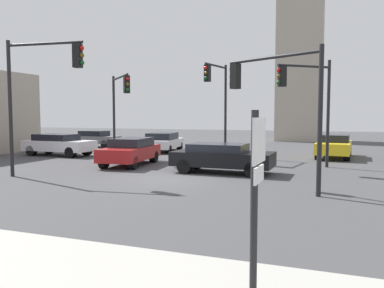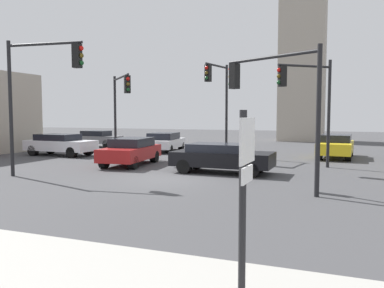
# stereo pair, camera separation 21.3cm
# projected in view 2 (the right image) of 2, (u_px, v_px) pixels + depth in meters

# --- Properties ---
(ground_plane) EXTENTS (106.65, 106.65, 0.00)m
(ground_plane) POSITION_uv_depth(u_px,v_px,m) (169.00, 178.00, 16.80)
(ground_plane) COLOR #424244
(direction_sign) EXTENTS (0.13, 0.73, 2.64)m
(direction_sign) POSITION_uv_depth(u_px,v_px,m) (244.00, 185.00, 5.20)
(direction_sign) COLOR black
(direction_sign) RESTS_ON ground_plane
(traffic_light_0) EXTENTS (2.48, 2.05, 5.53)m
(traffic_light_0) POSITION_uv_depth(u_px,v_px,m) (307.00, 93.00, 19.58)
(traffic_light_0) COLOR black
(traffic_light_0) RESTS_ON ground_plane
(traffic_light_1) EXTENTS (2.82, 3.02, 5.25)m
(traffic_light_1) POSITION_uv_depth(u_px,v_px,m) (121.00, 98.00, 23.91)
(traffic_light_1) COLOR black
(traffic_light_1) RESTS_ON ground_plane
(traffic_light_2) EXTENTS (3.69, 0.62, 5.95)m
(traffic_light_2) POSITION_uv_depth(u_px,v_px,m) (41.00, 79.00, 16.72)
(traffic_light_2) COLOR black
(traffic_light_2) RESTS_ON ground_plane
(traffic_light_3) EXTENTS (0.72, 2.81, 5.94)m
(traffic_light_3) POSITION_uv_depth(u_px,v_px,m) (218.00, 91.00, 24.22)
(traffic_light_3) COLOR black
(traffic_light_3) RESTS_ON ground_plane
(traffic_light_4) EXTENTS (3.67, 2.08, 5.03)m
(traffic_light_4) POSITION_uv_depth(u_px,v_px,m) (272.00, 90.00, 14.17)
(traffic_light_4) COLOR black
(traffic_light_4) RESTS_ON ground_plane
(car_1) EXTENTS (4.00, 1.79, 1.38)m
(car_1) POSITION_uv_depth(u_px,v_px,m) (98.00, 138.00, 33.24)
(car_1) COLOR slate
(car_1) RESTS_ON ground_plane
(car_2) EXTENTS (4.72, 2.15, 1.38)m
(car_2) POSITION_uv_depth(u_px,v_px,m) (222.00, 157.00, 18.33)
(car_2) COLOR black
(car_2) RESTS_ON ground_plane
(car_3) EXTENTS (4.84, 2.17, 1.44)m
(car_3) POSITION_uv_depth(u_px,v_px,m) (60.00, 144.00, 26.16)
(car_3) COLOR silver
(car_3) RESTS_ON ground_plane
(car_4) EXTENTS (2.26, 4.90, 1.48)m
(car_4) POSITION_uv_depth(u_px,v_px,m) (336.00, 145.00, 24.74)
(car_4) COLOR yellow
(car_4) RESTS_ON ground_plane
(car_5) EXTENTS (2.56, 4.78, 1.41)m
(car_5) POSITION_uv_depth(u_px,v_px,m) (165.00, 142.00, 29.05)
(car_5) COLOR silver
(car_5) RESTS_ON ground_plane
(car_8) EXTENTS (2.37, 4.64, 1.47)m
(car_8) POSITION_uv_depth(u_px,v_px,m) (131.00, 151.00, 21.20)
(car_8) COLOR maroon
(car_8) RESTS_ON ground_plane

